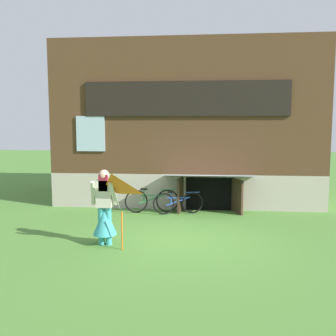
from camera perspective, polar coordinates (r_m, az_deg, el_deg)
The scene contains 6 objects.
ground_plane at distance 8.94m, azimuth 1.70°, elevation -10.57°, with size 60.00×60.00×0.00m, color #4C7F33.
log_house at distance 13.97m, azimuth 3.20°, elevation 6.61°, with size 8.65×5.98×5.31m.
person at distance 8.38m, azimuth -9.62°, elevation -6.82°, with size 0.61×0.53×1.67m.
kite at distance 7.75m, azimuth -8.55°, elevation -3.41°, with size 0.84×0.79×1.57m.
bicycle_blue at distance 11.17m, azimuth 1.56°, elevation -5.30°, with size 1.48×0.44×0.69m.
bicycle_green at distance 11.36m, azimuth -2.48°, elevation -4.99°, with size 1.61×0.36×0.75m.
Camera 1 is at (0.55, -8.53, 2.62)m, focal length 40.06 mm.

